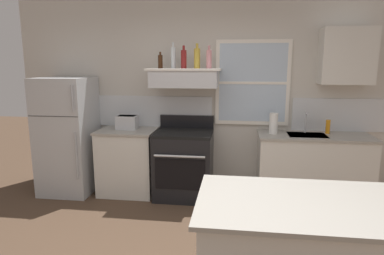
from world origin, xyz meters
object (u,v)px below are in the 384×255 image
bottle_red_label_wine (184,59)px  paper_towel_roll (274,123)px  bottle_rose_pink (209,59)px  bottle_clear_tall (173,57)px  bottle_champagne_gold_foil (197,58)px  stove_range (184,164)px  bottle_brown_stout (160,61)px  dish_soap_bottle (328,127)px  refrigerator (68,136)px  toaster (127,122)px

bottle_red_label_wine → paper_towel_roll: bottle_red_label_wine is taller
bottle_red_label_wine → bottle_rose_pink: (0.33, -0.01, -0.00)m
bottle_clear_tall → bottle_champagne_gold_foil: 0.34m
bottle_red_label_wine → bottle_champagne_gold_foil: size_ratio=0.92×
stove_range → bottle_red_label_wine: (-0.01, 0.07, 1.40)m
bottle_brown_stout → bottle_rose_pink: bottle_rose_pink is taller
stove_range → bottle_clear_tall: bottle_clear_tall is taller
paper_towel_roll → dish_soap_bottle: (0.70, 0.10, -0.04)m
refrigerator → bottle_clear_tall: (1.49, 0.18, 1.08)m
toaster → bottle_red_label_wine: (0.80, -0.01, 0.86)m
stove_range → paper_towel_roll: bearing=1.8°
toaster → dish_soap_bottle: (2.69, 0.06, -0.01)m
bottle_brown_stout → bottle_champagne_gold_foil: bearing=-4.8°
toaster → bottle_clear_tall: bottle_clear_tall is taller
bottle_clear_tall → dish_soap_bottle: size_ratio=1.89×
bottle_brown_stout → bottle_red_label_wine: bottle_red_label_wine is taller
bottle_red_label_wine → dish_soap_bottle: bottle_red_label_wine is taller
bottle_brown_stout → bottle_clear_tall: size_ratio=0.64×
refrigerator → stove_range: refrigerator is taller
toaster → paper_towel_roll: (1.98, -0.04, 0.04)m
bottle_clear_tall → paper_towel_roll: bottle_clear_tall is taller
bottle_clear_tall → bottle_rose_pink: 0.50m
toaster → paper_towel_roll: 1.98m
stove_range → bottle_clear_tall: size_ratio=3.20×
bottle_brown_stout → dish_soap_bottle: bottle_brown_stout is taller
bottle_rose_pink → paper_towel_roll: (0.85, -0.02, -0.82)m
bottle_rose_pink → dish_soap_bottle: bearing=2.8°
stove_range → bottle_rose_pink: 1.44m
bottle_brown_stout → bottle_clear_tall: (0.17, 0.03, 0.05)m
refrigerator → bottle_clear_tall: size_ratio=4.76×
toaster → bottle_champagne_gold_foil: bearing=0.6°
toaster → bottle_clear_tall: bearing=7.0°
toaster → bottle_rose_pink: (1.13, -0.01, 0.86)m
bottle_brown_stout → bottle_champagne_gold_foil: (0.50, -0.04, 0.04)m
stove_range → bottle_champagne_gold_foil: bearing=27.2°
refrigerator → toaster: refrigerator is taller
stove_range → dish_soap_bottle: 1.96m
stove_range → bottle_champagne_gold_foil: bottle_champagne_gold_foil is taller
refrigerator → stove_range: 1.69m
refrigerator → bottle_champagne_gold_foil: 2.11m
bottle_clear_tall → bottle_champagne_gold_foil: (0.33, -0.07, -0.01)m
refrigerator → bottle_rose_pink: bearing=2.5°
bottle_clear_tall → stove_range: bearing=-43.6°
bottle_red_label_wine → bottle_rose_pink: bearing=-1.2°
bottle_red_label_wine → bottle_rose_pink: bottle_red_label_wine is taller
bottle_red_label_wine → stove_range: bearing=-84.1°
bottle_brown_stout → dish_soap_bottle: 2.37m
bottle_clear_tall → dish_soap_bottle: 2.23m
bottle_brown_stout → bottle_clear_tall: bottle_clear_tall is taller
stove_range → paper_towel_roll: (1.18, 0.04, 0.58)m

